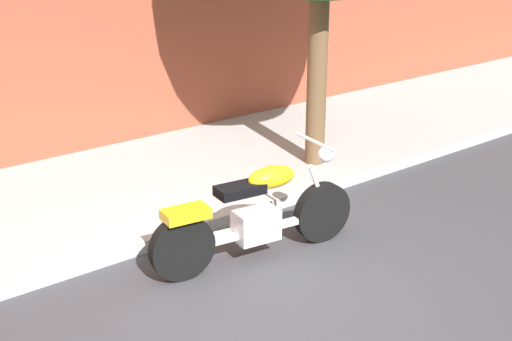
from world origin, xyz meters
TOP-DOWN VIEW (x-y plane):
  - ground_plane at (0.00, 0.00)m, footprint 60.00×60.00m
  - sidewalk at (0.00, 2.92)m, footprint 25.44×3.01m
  - motorcycle at (0.27, 0.65)m, footprint 2.28×0.73m

SIDE VIEW (x-z plane):
  - ground_plane at x=0.00m, z-range 0.00..0.00m
  - sidewalk at x=0.00m, z-range 0.00..0.14m
  - motorcycle at x=0.27m, z-range -0.11..1.05m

